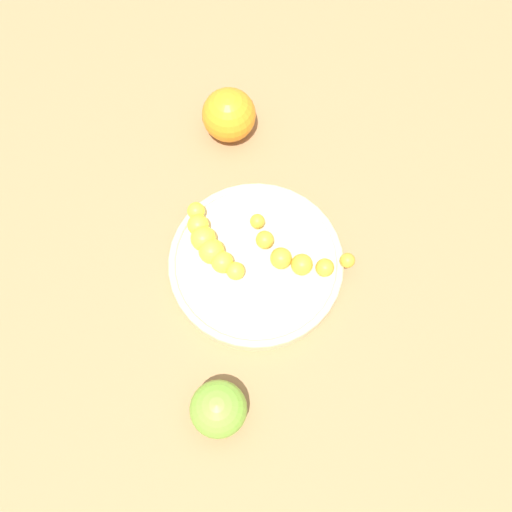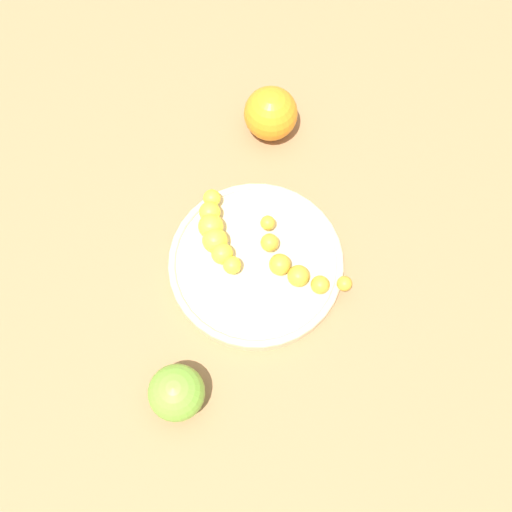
{
  "view_description": "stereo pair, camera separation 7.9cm",
  "coord_description": "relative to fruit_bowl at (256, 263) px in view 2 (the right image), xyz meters",
  "views": [
    {
      "loc": [
        0.29,
        0.01,
        0.77
      ],
      "look_at": [
        0.0,
        0.0,
        0.04
      ],
      "focal_mm": 43.57,
      "sensor_mm": 36.0,
      "label": 1
    },
    {
      "loc": [
        0.28,
        0.09,
        0.77
      ],
      "look_at": [
        0.0,
        0.0,
        0.04
      ],
      "focal_mm": 43.57,
      "sensor_mm": 36.0,
      "label": 2
    }
  ],
  "objects": [
    {
      "name": "banana_spotted",
      "position": [
        -0.01,
        0.05,
        0.02
      ],
      "size": [
        0.08,
        0.14,
        0.03
      ],
      "rotation": [
        0.0,
        0.0,
        5.85
      ],
      "color": "gold",
      "rests_on": "fruit_bowl"
    },
    {
      "name": "banana_yellow",
      "position": [
        -0.02,
        -0.06,
        0.02
      ],
      "size": [
        0.11,
        0.08,
        0.03
      ],
      "rotation": [
        0.0,
        0.0,
        5.31
      ],
      "color": "yellow",
      "rests_on": "fruit_bowl"
    },
    {
      "name": "orange_fruit",
      "position": [
        -0.21,
        -0.05,
        0.03
      ],
      "size": [
        0.08,
        0.08,
        0.08
      ],
      "primitive_type": "sphere",
      "color": "orange",
      "rests_on": "ground_plane"
    },
    {
      "name": "fruit_bowl",
      "position": [
        0.0,
        0.0,
        0.0
      ],
      "size": [
        0.23,
        0.23,
        0.02
      ],
      "color": "beige",
      "rests_on": "ground_plane"
    },
    {
      "name": "ground_plane",
      "position": [
        0.0,
        0.0,
        -0.01
      ],
      "size": [
        2.4,
        2.4,
        0.0
      ],
      "primitive_type": "plane",
      "color": "#936D47"
    },
    {
      "name": "apple_green",
      "position": [
        0.19,
        -0.04,
        0.02
      ],
      "size": [
        0.07,
        0.07,
        0.07
      ],
      "primitive_type": "sphere",
      "color": "#72B238",
      "rests_on": "ground_plane"
    }
  ]
}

